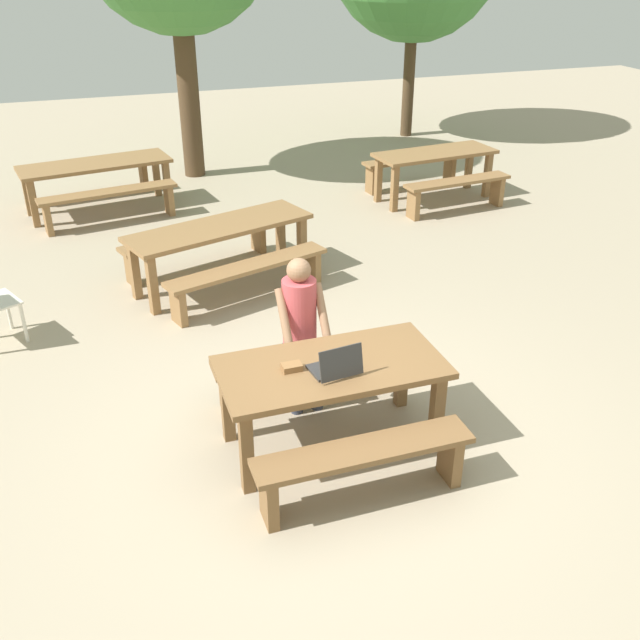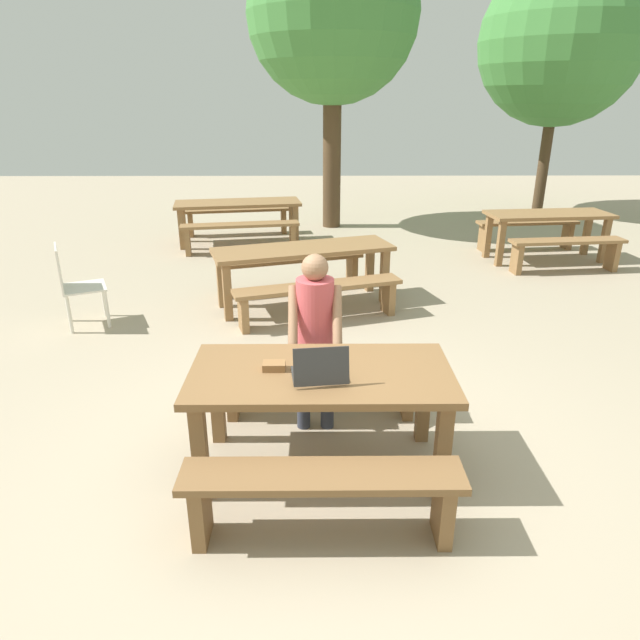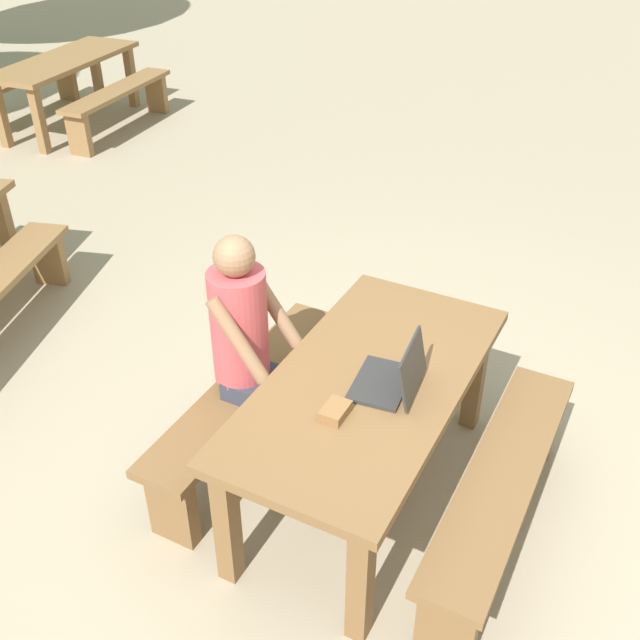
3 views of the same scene
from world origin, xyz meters
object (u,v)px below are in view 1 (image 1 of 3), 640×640
Objects in this scene: laptop at (336,366)px; picnic_table_rear at (220,234)px; small_pouch at (292,367)px; person_seated at (301,323)px; picnic_table_mid at (435,160)px; picnic_table_front at (331,377)px; picnic_table_distant at (96,170)px.

picnic_table_rear is (-0.17, 3.33, -0.19)m from laptop.
small_pouch is at bearing -109.84° from picnic_table_rear.
person_seated is 2.58m from picnic_table_rear.
laptop is at bearing -104.72° from picnic_table_rear.
small_pouch is at bearing -132.05° from picnic_table_mid.
person_seated is at bearing -133.57° from picnic_table_mid.
picnic_table_front is 6.23m from picnic_table_mid.
picnic_table_rear is at bearing 93.18° from picnic_table_front.
picnic_table_distant is (-4.83, 1.11, -0.00)m from picnic_table_mid.
picnic_table_distant is at bearing 161.37° from picnic_table_mid.
picnic_table_front is at bearing -86.61° from person_seated.
person_seated reaches higher than picnic_table_distant.
picnic_table_mid is 4.15m from picnic_table_rear.
picnic_table_front is at bearing -4.06° from small_pouch.
picnic_table_mid is at bearing -130.00° from laptop.
small_pouch is (-0.30, 0.02, 0.14)m from picnic_table_front.
laptop is 0.76m from person_seated.
picnic_table_front is 11.64× the size of small_pouch.
picnic_table_front is 0.21m from laptop.
person_seated is at bearing -104.52° from picnic_table_rear.
picnic_table_mid is (3.48, 5.16, -0.01)m from picnic_table_front.
person_seated is (0.26, 0.61, 0.00)m from small_pouch.
picnic_table_front is 3.21m from picnic_table_rear.
picnic_table_front and picnic_table_mid have the same top height.
picnic_table_front is 0.89× the size of picnic_table_mid.
picnic_table_mid is at bearing 52.13° from person_seated.
small_pouch is 0.11× the size of person_seated.
small_pouch is 6.39m from picnic_table_mid.
picnic_table_distant is at bearing 103.06° from person_seated.
laptop is 0.19× the size of picnic_table_mid.
small_pouch reaches higher than picnic_table_front.
person_seated is (-0.03, 0.76, -0.03)m from laptop.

